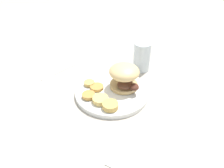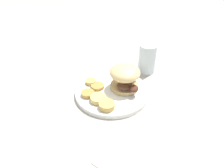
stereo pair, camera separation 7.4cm
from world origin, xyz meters
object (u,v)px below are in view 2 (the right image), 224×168
(sandwich, at_px, (125,77))
(drinking_glass, at_px, (147,59))
(dinner_plate, at_px, (112,92))
(fork, at_px, (66,67))

(sandwich, relative_size, drinking_glass, 1.00)
(dinner_plate, bearing_deg, sandwich, 11.68)
(dinner_plate, relative_size, fork, 1.63)
(sandwich, distance_m, drinking_glass, 0.16)
(sandwich, bearing_deg, dinner_plate, -168.32)
(fork, bearing_deg, drinking_glass, -7.51)
(sandwich, bearing_deg, fork, 142.66)
(fork, height_order, drinking_glass, drinking_glass)
(dinner_plate, xyz_separation_m, drinking_glass, (0.15, 0.14, 0.05))
(sandwich, distance_m, fork, 0.29)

